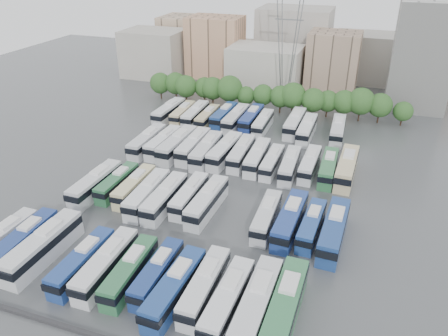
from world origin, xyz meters
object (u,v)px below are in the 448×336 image
(bus_r0_s1, at_px, (25,240))
(bus_r3_s5, at_px, (236,119))
(bus_r1_s4, at_px, (147,194))
(bus_r1_s5, at_px, (165,198))
(apartment_tower, at_px, (422,56))
(bus_r3_s3, at_px, (208,117))
(bus_r3_s12, at_px, (338,130))
(bus_r2_s10, at_px, (290,165))
(bus_r3_s4, at_px, (224,115))
(bus_r0_s7, at_px, (157,273))
(bus_r0_s10, at_px, (228,300))
(bus_r2_s1, at_px, (147,141))
(bus_r2_s3, at_px, (177,144))
(bus_r3_s6, at_px, (251,118))
(bus_r3_s7, at_px, (263,123))
(bus_r1_s2, at_px, (117,182))
(bus_r3_s10, at_px, (307,129))
(bus_r1_s7, at_px, (207,201))
(bus_r3_s2, at_px, (195,114))
(bus_r1_s1, at_px, (95,183))
(bus_r3_s0, at_px, (169,111))
(bus_r3_s1, at_px, (183,113))
(bus_r0_s9, at_px, (205,286))
(bus_r0_s12, at_px, (285,306))
(bus_r0_s0, at_px, (2,239))
(bus_r3_s9, at_px, (295,123))
(bus_r1_s13, at_px, (334,230))
(bus_r2_s12, at_px, (328,167))
(bus_r2_s4, at_px, (193,146))
(bus_r2_s11, at_px, (310,164))
(bus_r0_s5, at_px, (106,264))
(bus_r1_s10, at_px, (266,216))
(bus_r2_s2, at_px, (163,142))
(bus_r0_s4, at_px, (82,262))
(bus_r1_s6, at_px, (189,195))
(bus_r2_s13, at_px, (347,167))
(bus_r2_s9, at_px, (272,162))
(bus_r0_s6, at_px, (130,271))
(bus_r2_s5, at_px, (207,150))
(bus_r2_s8, at_px, (257,157))
(bus_r1_s11, at_px, (290,219))
(bus_r2_s7, at_px, (241,153))
(bus_r0_s11, at_px, (257,304))

(bus_r0_s1, height_order, bus_r3_s5, bus_r3_s5)
(bus_r1_s4, xyz_separation_m, bus_r1_s5, (3.15, -0.11, -0.01))
(apartment_tower, height_order, bus_r3_s3, apartment_tower)
(bus_r3_s5, xyz_separation_m, bus_r3_s12, (22.83, 0.99, -0.06))
(bus_r2_s10, relative_size, bus_r3_s4, 0.97)
(bus_r0_s7, xyz_separation_m, bus_r0_s10, (9.79, -1.64, 0.16))
(bus_r2_s1, height_order, bus_r2_s3, bus_r2_s3)
(bus_r3_s6, bearing_deg, bus_r3_s7, -26.12)
(bus_r1_s2, xyz_separation_m, bus_r3_s10, (26.58, 33.58, 0.24))
(bus_r0_s7, distance_m, bus_r1_s7, 17.24)
(bus_r3_s2, bearing_deg, bus_r2_s3, -80.74)
(bus_r1_s1, distance_m, bus_r3_s3, 36.24)
(bus_r3_s0, distance_m, bus_r3_s12, 39.45)
(bus_r3_s1, distance_m, bus_r3_s4, 9.95)
(bus_r0_s9, distance_m, bus_r3_s5, 54.68)
(bus_r0_s12, bearing_deg, bus_r0_s7, 178.84)
(bus_r0_s0, bearing_deg, bus_r0_s9, 2.65)
(bus_r1_s2, height_order, bus_r3_s3, bus_r3_s3)
(bus_r0_s12, xyz_separation_m, bus_r3_s9, (-9.65, 54.82, -0.05))
(bus_r0_s7, xyz_separation_m, bus_r1_s13, (19.66, 15.86, 0.32))
(bus_r2_s12, bearing_deg, bus_r2_s4, 178.14)
(bus_r1_s7, xyz_separation_m, bus_r2_s1, (-19.83, 17.39, 0.03))
(bus_r0_s0, height_order, bus_r0_s7, bus_r0_s0)
(bus_r3_s7, bearing_deg, bus_r2_s11, -52.36)
(bus_r0_s1, height_order, bus_r1_s7, bus_r1_s7)
(bus_r1_s2, bearing_deg, bus_r0_s12, -29.06)
(bus_r0_s9, bearing_deg, bus_r1_s1, 147.41)
(apartment_tower, xyz_separation_m, bus_r2_s4, (-42.33, -45.45, -11.03))
(bus_r0_s5, xyz_separation_m, bus_r1_s10, (16.45, 17.42, -0.15))
(bus_r0_s12, height_order, bus_r3_s4, bus_r0_s12)
(bus_r2_s2, xyz_separation_m, bus_r3_s4, (6.63, 18.49, -0.00))
(bus_r0_s4, relative_size, bus_r0_s7, 1.06)
(bus_r1_s6, bearing_deg, bus_r1_s13, -6.26)
(bus_r0_s7, height_order, bus_r2_s13, bus_r2_s13)
(bus_r2_s13, relative_size, bus_r3_s4, 1.11)
(bus_r2_s2, xyz_separation_m, bus_r2_s9, (22.88, -0.90, -0.19))
(bus_r0_s9, height_order, bus_r3_s7, bus_r0_s9)
(bus_r0_s6, xyz_separation_m, bus_r2_s5, (-3.57, 35.49, 0.19))
(bus_r0_s5, relative_size, bus_r2_s8, 1.02)
(bus_r1_s11, height_order, bus_r2_s7, bus_r1_s11)
(bus_r0_s4, xyz_separation_m, bus_r2_s12, (26.41, 36.78, 0.02))
(bus_r3_s6, bearing_deg, bus_r1_s2, -110.17)
(bus_r1_s6, bearing_deg, bus_r1_s10, -7.89)
(bus_r0_s6, height_order, bus_r1_s10, bus_r0_s6)
(bus_r3_s2, bearing_deg, bus_r2_s4, -70.22)
(bus_r0_s0, xyz_separation_m, bus_r2_s9, (29.43, 35.55, -0.16))
(bus_r2_s1, relative_size, bus_r3_s0, 0.99)
(bus_r1_s1, distance_m, bus_r2_s8, 29.80)
(bus_r0_s11, distance_m, bus_r2_s1, 48.91)
(bus_r1_s5, distance_m, bus_r3_s5, 36.57)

